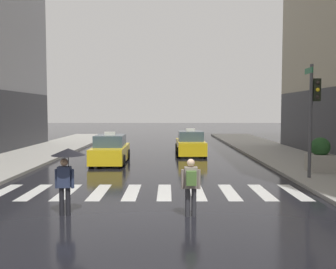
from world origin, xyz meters
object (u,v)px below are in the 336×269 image
(pedestrian_with_umbrella, at_px, (67,163))
(planter_near_corner, at_px, (321,156))
(taxi_second, at_px, (191,144))
(traffic_light_pole, at_px, (314,105))
(taxi_lead, at_px, (111,151))
(pedestrian_with_backpack, at_px, (191,183))

(pedestrian_with_umbrella, height_order, planter_near_corner, pedestrian_with_umbrella)
(taxi_second, bearing_deg, pedestrian_with_umbrella, -106.61)
(pedestrian_with_umbrella, xyz_separation_m, planter_near_corner, (10.04, 6.94, -0.64))
(traffic_light_pole, relative_size, taxi_second, 1.05)
(taxi_lead, relative_size, taxi_second, 1.00)
(pedestrian_with_backpack, height_order, planter_near_corner, planter_near_corner)
(taxi_second, distance_m, planter_near_corner, 9.62)
(taxi_second, bearing_deg, pedestrian_with_backpack, -93.37)
(traffic_light_pole, distance_m, pedestrian_with_umbrella, 10.61)
(pedestrian_with_backpack, bearing_deg, traffic_light_pole, 44.66)
(traffic_light_pole, xyz_separation_m, pedestrian_with_backpack, (-5.50, -5.43, -2.29))
(traffic_light_pole, xyz_separation_m, pedestrian_with_umbrella, (-9.02, -5.31, -1.74))
(taxi_lead, relative_size, planter_near_corner, 2.85)
(taxi_lead, relative_size, pedestrian_with_backpack, 2.76)
(taxi_lead, height_order, pedestrian_with_backpack, taxi_lead)
(traffic_light_pole, xyz_separation_m, taxi_lead, (-9.43, 5.37, -2.53))
(planter_near_corner, bearing_deg, traffic_light_pole, -122.05)
(taxi_second, relative_size, pedestrian_with_backpack, 2.77)
(taxi_second, height_order, planter_near_corner, taxi_second)
(planter_near_corner, bearing_deg, pedestrian_with_backpack, -132.71)
(taxi_lead, xyz_separation_m, planter_near_corner, (10.45, -3.75, 0.15))
(traffic_light_pole, xyz_separation_m, taxi_second, (-4.62, 9.42, -2.53))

